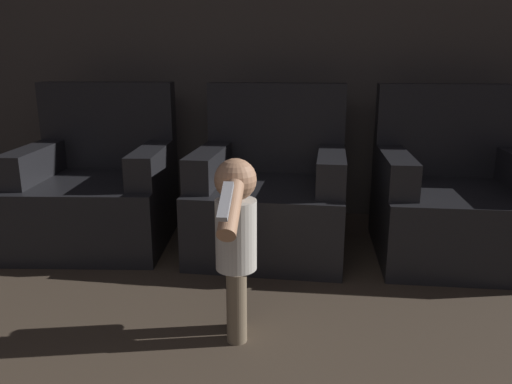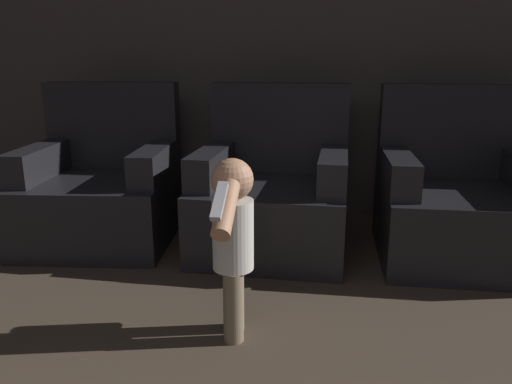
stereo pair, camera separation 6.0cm
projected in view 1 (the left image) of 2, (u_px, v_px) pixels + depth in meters
wall_back at (257, 39)px, 3.64m from camera, size 8.40×0.05×2.60m
armchair_left at (99, 190)px, 3.25m from camera, size 0.97×0.96×1.01m
armchair_middle at (271, 195)px, 3.13m from camera, size 0.93×0.92×1.01m
armchair_right at (454, 200)px, 3.01m from camera, size 0.90×0.89×1.01m
person_toddler at (236, 235)px, 2.05m from camera, size 0.17×0.54×0.78m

